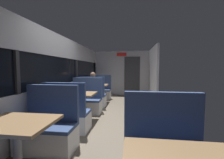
% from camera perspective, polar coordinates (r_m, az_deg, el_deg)
% --- Properties ---
extents(ground_plane, '(3.30, 9.20, 0.02)m').
position_cam_1_polar(ground_plane, '(4.01, -0.37, -16.26)').
color(ground_plane, '#665B4C').
extents(carriage_window_panel_left, '(0.09, 8.48, 2.30)m').
position_cam_1_polar(carriage_window_panel_left, '(4.21, -20.34, 0.09)').
color(carriage_window_panel_left, '#B2B2B7').
rests_on(carriage_window_panel_left, ground_plane).
extents(carriage_end_bulkhead, '(2.90, 0.11, 2.30)m').
position_cam_1_polar(carriage_end_bulkhead, '(7.93, 4.10, 2.35)').
color(carriage_end_bulkhead, '#B2B2B7').
rests_on(carriage_end_bulkhead, ground_plane).
extents(carriage_aisle_panel_right, '(0.08, 2.40, 2.30)m').
position_cam_1_polar(carriage_aisle_panel_right, '(6.79, 15.34, 2.01)').
color(carriage_aisle_panel_right, '#B2B2B7').
rests_on(carriage_aisle_panel_right, ground_plane).
extents(dining_table_near_window, '(0.90, 0.70, 0.74)m').
position_cam_1_polar(dining_table_near_window, '(2.27, -32.57, -15.71)').
color(dining_table_near_window, '#9E9EA3').
rests_on(dining_table_near_window, ground_plane).
extents(bench_near_window_facing_entry, '(0.95, 0.50, 1.10)m').
position_cam_1_polar(bench_near_window_facing_entry, '(2.92, -23.06, -17.48)').
color(bench_near_window_facing_entry, silver).
rests_on(bench_near_window_facing_entry, ground_plane).
extents(dining_table_mid_window, '(0.90, 0.70, 0.74)m').
position_cam_1_polar(dining_table_mid_window, '(4.11, -12.77, -6.43)').
color(dining_table_mid_window, '#9E9EA3').
rests_on(dining_table_mid_window, ground_plane).
extents(bench_mid_window_facing_end, '(0.95, 0.50, 1.10)m').
position_cam_1_polar(bench_mid_window_facing_end, '(3.56, -16.66, -13.35)').
color(bench_mid_window_facing_end, silver).
rests_on(bench_mid_window_facing_end, ground_plane).
extents(bench_mid_window_facing_entry, '(0.95, 0.50, 1.10)m').
position_cam_1_polar(bench_mid_window_facing_entry, '(4.82, -9.83, -8.59)').
color(bench_mid_window_facing_entry, silver).
rests_on(bench_mid_window_facing_entry, ground_plane).
extents(dining_table_far_window, '(0.90, 0.70, 0.74)m').
position_cam_1_polar(dining_table_far_window, '(6.16, -5.86, -2.83)').
color(dining_table_far_window, '#9E9EA3').
rests_on(dining_table_far_window, ground_plane).
extents(bench_far_window_facing_end, '(0.95, 0.50, 1.10)m').
position_cam_1_polar(bench_far_window_facing_end, '(5.54, -7.49, -6.90)').
color(bench_far_window_facing_end, silver).
rests_on(bench_far_window_facing_end, ground_plane).
extents(bench_far_window_facing_entry, '(0.95, 0.50, 1.10)m').
position_cam_1_polar(bench_far_window_facing_entry, '(6.88, -4.51, -4.71)').
color(bench_far_window_facing_entry, silver).
rests_on(bench_far_window_facing_entry, ground_plane).
extents(seated_passenger, '(0.47, 0.55, 1.26)m').
position_cam_1_polar(seated_passenger, '(5.57, -7.32, -4.65)').
color(seated_passenger, '#26262D').
rests_on(seated_passenger, ground_plane).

